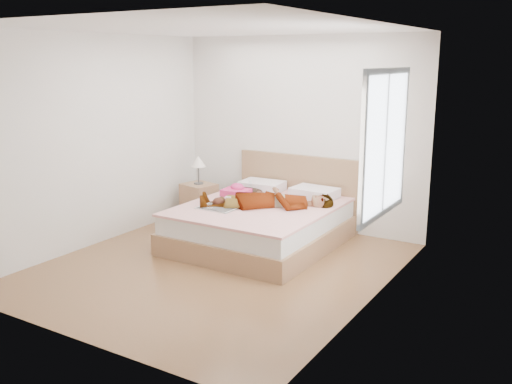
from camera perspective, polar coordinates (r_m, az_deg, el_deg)
ground at (r=6.49m, az=-3.94°, el=-7.50°), size 4.00×4.00×0.00m
woman at (r=7.05m, az=1.15°, el=-0.48°), size 1.75×1.38×0.23m
hair at (r=7.72m, az=-0.82°, el=0.16°), size 0.42×0.51×0.08m
phone at (r=7.62m, az=-0.58°, el=0.94°), size 0.08×0.09×0.05m
room_shell at (r=5.58m, az=12.77°, el=4.73°), size 4.00×4.00×4.00m
bed at (r=7.23m, az=0.76°, el=-2.99°), size 1.80×2.08×1.00m
towel at (r=7.49m, az=-1.97°, el=0.01°), size 0.37×0.31×0.18m
magazine at (r=6.95m, az=-3.91°, el=-1.59°), size 0.47×0.31×0.03m
coffee_mug at (r=7.18m, az=-2.79°, el=-0.81°), size 0.12×0.09×0.09m
plush_toy at (r=7.04m, az=-3.75°, el=-0.97°), size 0.15×0.21×0.12m
nightstand at (r=8.28m, az=-5.72°, el=-0.69°), size 0.52×0.48×0.94m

